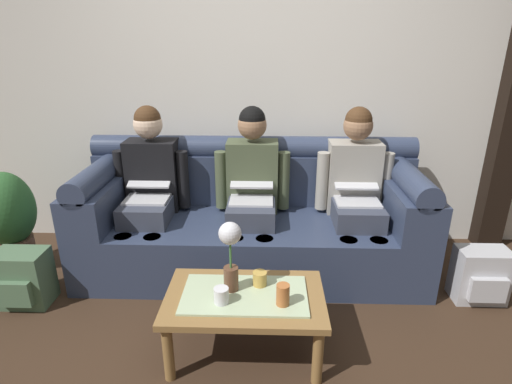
{
  "coord_description": "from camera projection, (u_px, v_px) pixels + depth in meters",
  "views": [
    {
      "loc": [
        0.12,
        -1.67,
        1.68
      ],
      "look_at": [
        0.04,
        0.92,
        0.7
      ],
      "focal_mm": 28.73,
      "sensor_mm": 36.0,
      "label": 1
    }
  ],
  "objects": [
    {
      "name": "person_left",
      "position": [
        150.0,
        184.0,
        3.03
      ],
      "size": [
        0.56,
        0.67,
        1.22
      ],
      "color": "#383D4C",
      "rests_on": "ground_plane"
    },
    {
      "name": "person_right",
      "position": [
        356.0,
        186.0,
        2.99
      ],
      "size": [
        0.56,
        0.67,
        1.22
      ],
      "color": "#383D4C",
      "rests_on": "ground_plane"
    },
    {
      "name": "flower_vase",
      "position": [
        230.0,
        249.0,
        2.16
      ],
      "size": [
        0.12,
        0.12,
        0.4
      ],
      "color": "brown",
      "rests_on": "coffee_table"
    },
    {
      "name": "person_middle",
      "position": [
        252.0,
        185.0,
        3.01
      ],
      "size": [
        0.56,
        0.67,
        1.22
      ],
      "color": "#383D4C",
      "rests_on": "ground_plane"
    },
    {
      "name": "cup_near_right",
      "position": [
        221.0,
        295.0,
        2.12
      ],
      "size": [
        0.08,
        0.08,
        0.09
      ],
      "primitive_type": "cylinder",
      "color": "silver",
      "rests_on": "coffee_table"
    },
    {
      "name": "back_wall_patterned",
      "position": [
        254.0,
        68.0,
        3.23
      ],
      "size": [
        6.0,
        0.12,
        2.9
      ],
      "primitive_type": "cube",
      "color": "silver",
      "rests_on": "ground_plane"
    },
    {
      "name": "cup_near_left",
      "position": [
        283.0,
        295.0,
        2.1
      ],
      "size": [
        0.07,
        0.07,
        0.12
      ],
      "primitive_type": "cylinder",
      "color": "#B26633",
      "rests_on": "coffee_table"
    },
    {
      "name": "couch",
      "position": [
        252.0,
        221.0,
        3.12
      ],
      "size": [
        2.5,
        0.88,
        0.96
      ],
      "color": "#2D3851",
      "rests_on": "ground_plane"
    },
    {
      "name": "backpack_left",
      "position": [
        23.0,
        279.0,
        2.7
      ],
      "size": [
        0.33,
        0.27,
        0.38
      ],
      "color": "#4C6B4C",
      "rests_on": "ground_plane"
    },
    {
      "name": "potted_plant",
      "position": [
        8.0,
        217.0,
        3.02
      ],
      "size": [
        0.4,
        0.4,
        0.78
      ],
      "color": "brown",
      "rests_on": "ground_plane"
    },
    {
      "name": "ground_plane",
      "position": [
        243.0,
        377.0,
        2.16
      ],
      "size": [
        14.0,
        14.0,
        0.0
      ],
      "primitive_type": "plane",
      "color": "#382619"
    },
    {
      "name": "backpack_right",
      "position": [
        481.0,
        276.0,
        2.74
      ],
      "size": [
        0.33,
        0.25,
        0.37
      ],
      "color": "#B7B7BC",
      "rests_on": "ground_plane"
    },
    {
      "name": "coffee_table",
      "position": [
        245.0,
        303.0,
        2.23
      ],
      "size": [
        0.86,
        0.53,
        0.38
      ],
      "color": "olive",
      "rests_on": "ground_plane"
    },
    {
      "name": "cup_far_center",
      "position": [
        260.0,
        278.0,
        2.27
      ],
      "size": [
        0.08,
        0.08,
        0.08
      ],
      "primitive_type": "cylinder",
      "color": "gold",
      "rests_on": "coffee_table"
    }
  ]
}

